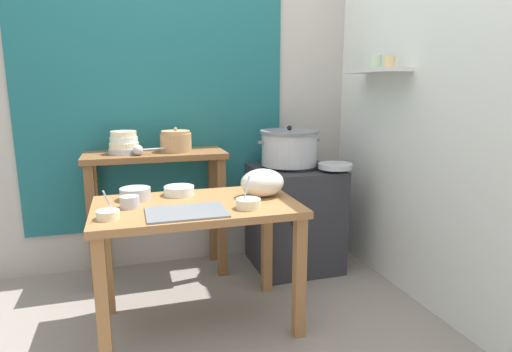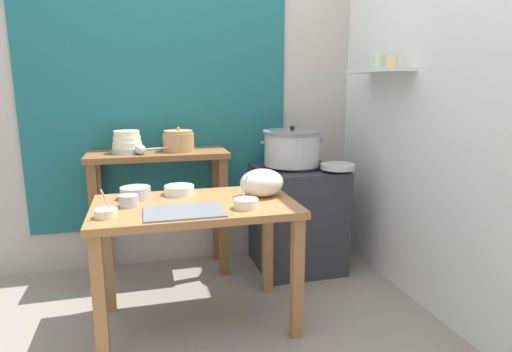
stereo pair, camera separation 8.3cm
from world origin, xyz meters
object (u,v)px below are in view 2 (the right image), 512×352
at_px(stove_block, 297,217).
at_px(prep_bowl_4, 106,213).
at_px(prep_bowl_0, 135,192).
at_px(bowl_stack_enamel, 127,143).
at_px(wide_pan, 338,166).
at_px(serving_tray, 184,212).
at_px(clay_pot, 179,141).
at_px(steamer_pot, 292,148).
at_px(prep_bowl_1, 129,200).
at_px(plastic_bag, 262,183).
at_px(ladle, 142,149).
at_px(back_shelf_table, 159,183).
at_px(prep_bowl_2, 246,203).
at_px(prep_bowl_3, 179,190).
at_px(prep_table, 196,222).

bearing_deg(stove_block, prep_bowl_4, -148.55).
bearing_deg(prep_bowl_0, prep_bowl_4, -111.75).
xyz_separation_m(bowl_stack_enamel, wide_pan, (1.42, -0.33, -0.17)).
bearing_deg(serving_tray, clay_pot, 86.26).
bearing_deg(steamer_pot, prep_bowl_0, -157.30).
xyz_separation_m(prep_bowl_0, prep_bowl_1, (-0.03, -0.17, -0.00)).
xyz_separation_m(stove_block, plastic_bag, (-0.44, -0.59, 0.42)).
height_order(steamer_pot, prep_bowl_0, steamer_pot).
height_order(stove_block, prep_bowl_4, prep_bowl_4).
height_order(clay_pot, ladle, clay_pot).
xyz_separation_m(back_shelf_table, prep_bowl_0, (-0.15, -0.57, 0.08)).
relative_size(prep_bowl_2, prep_bowl_4, 1.12).
height_order(stove_block, prep_bowl_3, stove_block).
height_order(plastic_bag, prep_bowl_2, prep_bowl_2).
relative_size(back_shelf_table, steamer_pot, 2.02).
relative_size(serving_tray, wide_pan, 1.67).
bearing_deg(bowl_stack_enamel, prep_bowl_4, -95.50).
height_order(prep_table, bowl_stack_enamel, bowl_stack_enamel).
xyz_separation_m(prep_table, prep_bowl_0, (-0.32, 0.18, 0.15)).
relative_size(stove_block, bowl_stack_enamel, 3.76).
height_order(stove_block, serving_tray, stove_block).
bearing_deg(bowl_stack_enamel, prep_bowl_0, -85.15).
relative_size(bowl_stack_enamel, prep_bowl_4, 1.39).
relative_size(plastic_bag, prep_bowl_3, 1.46).
bearing_deg(plastic_bag, stove_block, 53.24).
relative_size(prep_table, plastic_bag, 4.29).
relative_size(wide_pan, prep_bowl_3, 1.36).
height_order(back_shelf_table, prep_bowl_4, back_shelf_table).
height_order(prep_table, prep_bowl_0, prep_bowl_0).
bearing_deg(stove_block, plastic_bag, -126.76).
bearing_deg(clay_pot, wide_pan, -17.47).
distance_m(back_shelf_table, stove_block, 1.04).
relative_size(clay_pot, prep_bowl_1, 2.15).
bearing_deg(wide_pan, plastic_bag, -150.09).
xyz_separation_m(plastic_bag, prep_bowl_0, (-0.71, 0.14, -0.05)).
height_order(stove_block, bowl_stack_enamel, bowl_stack_enamel).
xyz_separation_m(steamer_pot, prep_bowl_0, (-1.11, -0.46, -0.15)).
height_order(steamer_pot, prep_bowl_1, steamer_pot).
xyz_separation_m(prep_table, plastic_bag, (0.39, 0.04, 0.19)).
height_order(wide_pan, prep_bowl_4, prep_bowl_4).
distance_m(stove_block, prep_bowl_2, 1.06).
relative_size(steamer_pot, serving_tray, 1.19).
bearing_deg(ladle, wide_pan, -10.01).
height_order(wide_pan, prep_bowl_2, prep_bowl_2).
relative_size(plastic_bag, wide_pan, 1.07).
relative_size(stove_block, plastic_bag, 3.04).
height_order(ladle, prep_bowl_3, ladle).
xyz_separation_m(prep_table, prep_bowl_2, (0.25, -0.18, 0.14)).
bearing_deg(prep_bowl_3, bowl_stack_enamel, 118.86).
relative_size(clay_pot, prep_bowl_3, 1.23).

